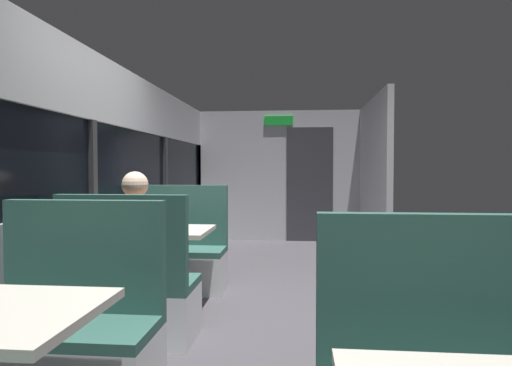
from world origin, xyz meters
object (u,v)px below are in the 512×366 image
Objects in this scene: seated_passenger at (134,267)px; bench_mid_window_facing_entry at (180,259)px; bench_near_window_facing_entry at (71,343)px; dining_table_mid_window at (160,240)px; bench_mid_window_facing_end at (131,297)px.

bench_mid_window_facing_entry is at bearing 90.00° from seated_passenger.
bench_near_window_facing_entry reaches higher than dining_table_mid_window.
bench_mid_window_facing_end is (0.00, -0.70, -0.31)m from dining_table_mid_window.
bench_mid_window_facing_entry reaches higher than dining_table_mid_window.
seated_passenger reaches higher than dining_table_mid_window.
bench_mid_window_facing_entry is at bearing 90.00° from bench_near_window_facing_entry.
dining_table_mid_window is at bearing 90.00° from seated_passenger.
bench_mid_window_facing_end is at bearing 90.00° from bench_near_window_facing_entry.
dining_table_mid_window is at bearing 90.00° from bench_mid_window_facing_end.
bench_near_window_facing_entry is 1.00× the size of bench_mid_window_facing_entry.
dining_table_mid_window is 0.77m from bench_mid_window_facing_entry.
dining_table_mid_window is 0.77m from bench_mid_window_facing_end.
bench_near_window_facing_entry is 2.27m from bench_mid_window_facing_entry.
dining_table_mid_window is 0.71× the size of seated_passenger.
bench_mid_window_facing_end is 1.40m from bench_mid_window_facing_entry.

